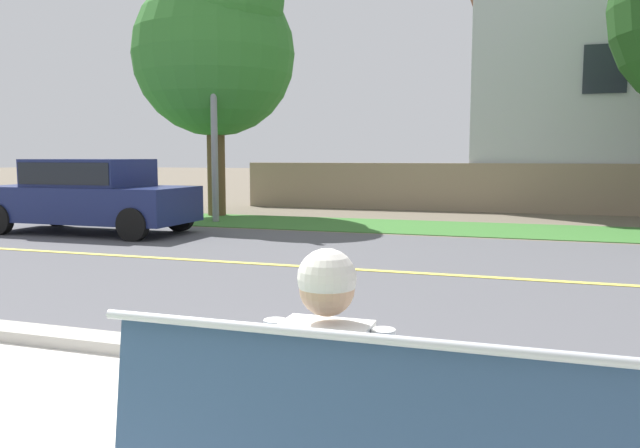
# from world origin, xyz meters

# --- Properties ---
(ground_plane) EXTENTS (140.00, 140.00, 0.00)m
(ground_plane) POSITION_xyz_m (0.00, 8.00, 0.00)
(ground_plane) COLOR #665B4C
(curb_edge) EXTENTS (44.00, 0.30, 0.11)m
(curb_edge) POSITION_xyz_m (0.00, 2.35, 0.06)
(curb_edge) COLOR #ADA89E
(curb_edge) RESTS_ON ground_plane
(street_asphalt) EXTENTS (52.00, 8.00, 0.01)m
(street_asphalt) POSITION_xyz_m (0.00, 6.50, 0.00)
(street_asphalt) COLOR #515156
(street_asphalt) RESTS_ON ground_plane
(road_centre_line) EXTENTS (48.00, 0.14, 0.01)m
(road_centre_line) POSITION_xyz_m (0.00, 6.50, 0.01)
(road_centre_line) COLOR #E0CC4C
(road_centre_line) RESTS_ON ground_plane
(far_verge_grass) EXTENTS (48.00, 2.80, 0.02)m
(far_verge_grass) POSITION_xyz_m (0.00, 12.08, 0.01)
(far_verge_grass) COLOR #38702D
(far_verge_grass) RESTS_ON ground_plane
(seated_person_white) EXTENTS (0.52, 0.68, 1.25)m
(seated_person_white) POSITION_xyz_m (1.34, 0.42, 0.68)
(seated_person_white) COLOR #333D56
(seated_person_white) RESTS_ON ground_plane
(car_navy_far) EXTENTS (4.30, 1.86, 1.54)m
(car_navy_far) POSITION_xyz_m (-6.55, 8.90, 0.85)
(car_navy_far) COLOR navy
(car_navy_far) RESTS_ON ground_plane
(streetlamp) EXTENTS (0.24, 2.10, 6.79)m
(streetlamp) POSITION_xyz_m (-5.11, 11.89, 3.89)
(streetlamp) COLOR gray
(streetlamp) RESTS_ON ground_plane
(shade_tree_far_left) EXTENTS (4.26, 4.26, 7.02)m
(shade_tree_far_left) POSITION_xyz_m (-5.73, 13.09, 4.56)
(shade_tree_far_left) COLOR brown
(shade_tree_far_left) RESTS_ON ground_plane
(garden_wall) EXTENTS (13.00, 0.36, 1.40)m
(garden_wall) POSITION_xyz_m (0.11, 16.65, 0.70)
(garden_wall) COLOR gray
(garden_wall) RESTS_ON ground_plane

